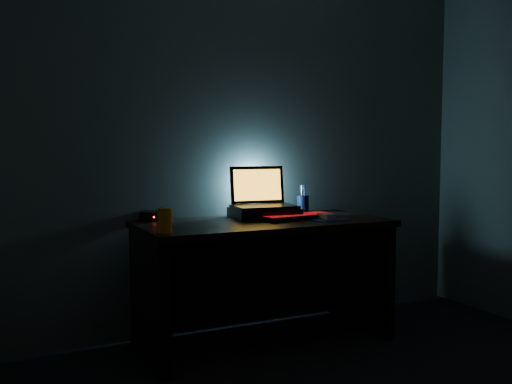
# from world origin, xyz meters

# --- Properties ---
(room) EXTENTS (3.50, 4.00, 2.50)m
(room) POSITION_xyz_m (0.00, 0.00, 1.25)
(room) COLOR black
(room) RESTS_ON ground
(desk) EXTENTS (1.50, 0.70, 0.75)m
(desk) POSITION_xyz_m (0.00, 1.67, 0.49)
(desk) COLOR black
(desk) RESTS_ON ground
(riser) EXTENTS (0.43, 0.34, 0.06)m
(riser) POSITION_xyz_m (0.07, 1.75, 0.78)
(riser) COLOR black
(riser) RESTS_ON desk
(laptop) EXTENTS (0.40, 0.32, 0.26)m
(laptop) POSITION_xyz_m (0.07, 1.80, 0.87)
(laptop) COLOR black
(laptop) RESTS_ON riser
(keyboard) EXTENTS (0.50, 0.22, 0.03)m
(keyboard) POSITION_xyz_m (0.22, 1.60, 0.76)
(keyboard) COLOR black
(keyboard) RESTS_ON desk
(mousepad) EXTENTS (0.23, 0.21, 0.00)m
(mousepad) POSITION_xyz_m (0.37, 1.50, 0.75)
(mousepad) COLOR navy
(mousepad) RESTS_ON desk
(mouse) EXTENTS (0.07, 0.11, 0.03)m
(mouse) POSITION_xyz_m (0.37, 1.50, 0.77)
(mouse) COLOR gray
(mouse) RESTS_ON mousepad
(pen_cup) EXTENTS (0.10, 0.10, 0.11)m
(pen_cup) POSITION_xyz_m (0.45, 1.92, 0.81)
(pen_cup) COLOR black
(pen_cup) RESTS_ON desk
(juice_glass) EXTENTS (0.08, 0.08, 0.13)m
(juice_glass) POSITION_xyz_m (-0.68, 1.40, 0.81)
(juice_glass) COLOR orange
(juice_glass) RESTS_ON desk
(router) EXTENTS (0.21, 0.19, 0.06)m
(router) POSITION_xyz_m (-0.58, 1.91, 0.78)
(router) COLOR black
(router) RESTS_ON desk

